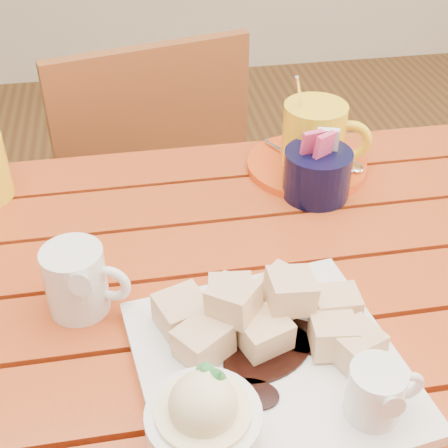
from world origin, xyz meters
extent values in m
cube|color=#9C3F14|center=(0.00, -0.11, 0.73)|extent=(1.20, 0.11, 0.03)
cube|color=#9C3F14|center=(0.00, 0.00, 0.73)|extent=(1.20, 0.11, 0.03)
cube|color=#9C3F14|center=(0.00, 0.11, 0.73)|extent=(1.20, 0.11, 0.03)
cube|color=#9C3F14|center=(0.00, 0.23, 0.73)|extent=(1.20, 0.11, 0.03)
cube|color=#9C3F14|center=(0.00, 0.34, 0.73)|extent=(1.20, 0.11, 0.03)
cube|color=#9C3F14|center=(0.00, 0.36, 0.68)|extent=(1.12, 0.04, 0.08)
cylinder|color=#9C3F14|center=(0.55, 0.35, 0.36)|extent=(0.06, 0.06, 0.72)
cube|color=white|center=(0.04, -0.12, 0.76)|extent=(0.32, 0.32, 0.02)
cube|color=#D68E41|center=(0.11, -0.11, 0.79)|extent=(0.06, 0.06, 0.04)
cube|color=#D68E41|center=(-0.03, -0.09, 0.79)|extent=(0.07, 0.07, 0.04)
cube|color=#D68E41|center=(0.04, -0.09, 0.79)|extent=(0.06, 0.06, 0.04)
cube|color=#D68E41|center=(0.13, -0.07, 0.79)|extent=(0.05, 0.05, 0.04)
cube|color=#D68E41|center=(0.01, -0.07, 0.82)|extent=(0.07, 0.07, 0.04)
cube|color=#D68E41|center=(0.07, -0.07, 0.82)|extent=(0.05, 0.05, 0.04)
cube|color=#D68E41|center=(0.01, -0.03, 0.79)|extent=(0.06, 0.06, 0.04)
cube|color=#D68E41|center=(-0.05, -0.04, 0.79)|extent=(0.06, 0.06, 0.04)
cube|color=#D68E41|center=(0.13, -0.13, 0.79)|extent=(0.07, 0.07, 0.04)
cube|color=#D68E41|center=(0.07, -0.03, 0.79)|extent=(0.07, 0.07, 0.04)
cylinder|color=white|center=(-0.05, -0.20, 0.79)|extent=(0.11, 0.11, 0.04)
cylinder|color=#FFF3BB|center=(-0.05, -0.20, 0.80)|extent=(0.09, 0.09, 0.03)
sphere|color=#FFF3BB|center=(-0.05, -0.20, 0.82)|extent=(0.06, 0.06, 0.06)
cone|color=#2E8E40|center=(-0.03, -0.19, 0.85)|extent=(0.04, 0.04, 0.03)
cone|color=#2E8E40|center=(-0.04, -0.18, 0.85)|extent=(0.03, 0.03, 0.03)
cylinder|color=white|center=(0.12, -0.20, 0.80)|extent=(0.06, 0.06, 0.06)
cylinder|color=black|center=(0.12, -0.20, 0.82)|extent=(0.04, 0.04, 0.01)
cone|color=white|center=(0.12, -0.23, 0.82)|extent=(0.02, 0.02, 0.03)
torus|color=white|center=(0.16, -0.20, 0.80)|extent=(0.04, 0.01, 0.04)
cylinder|color=yellow|center=(0.21, 0.29, 0.81)|extent=(0.10, 0.10, 0.11)
cylinder|color=black|center=(0.21, 0.29, 0.85)|extent=(0.09, 0.09, 0.01)
torus|color=yellow|center=(0.26, 0.27, 0.81)|extent=(0.07, 0.04, 0.07)
cylinder|color=silver|center=(0.19, 0.31, 0.85)|extent=(0.05, 0.05, 0.15)
cylinder|color=white|center=(-0.17, 0.02, 0.79)|extent=(0.07, 0.07, 0.09)
cylinder|color=white|center=(-0.17, 0.02, 0.83)|extent=(0.06, 0.06, 0.01)
cone|color=white|center=(-0.17, -0.01, 0.82)|extent=(0.04, 0.04, 0.03)
torus|color=white|center=(-0.12, 0.02, 0.80)|extent=(0.05, 0.03, 0.05)
cylinder|color=black|center=(0.19, 0.21, 0.79)|extent=(0.10, 0.10, 0.08)
cube|color=#E23D75|center=(0.18, 0.21, 0.84)|extent=(0.03, 0.02, 0.05)
cube|color=white|center=(0.20, 0.22, 0.84)|extent=(0.04, 0.02, 0.05)
cube|color=#E23D75|center=(0.19, 0.20, 0.84)|extent=(0.04, 0.03, 0.05)
cylinder|color=#E54A13|center=(0.20, 0.29, 0.76)|extent=(0.20, 0.20, 0.01)
cylinder|color=silver|center=(0.18, 0.30, 0.77)|extent=(0.07, 0.13, 0.01)
cylinder|color=silver|center=(0.20, 0.30, 0.77)|extent=(0.02, 0.14, 0.01)
ellipsoid|color=silver|center=(0.25, 0.26, 0.77)|extent=(0.03, 0.04, 0.01)
ellipsoid|color=silver|center=(0.27, 0.26, 0.77)|extent=(0.03, 0.04, 0.01)
cube|color=brown|center=(-0.08, 0.76, 0.42)|extent=(0.50, 0.50, 0.03)
cylinder|color=brown|center=(0.05, 0.97, 0.20)|extent=(0.04, 0.04, 0.41)
cylinder|color=brown|center=(-0.29, 0.89, 0.20)|extent=(0.04, 0.04, 0.41)
cylinder|color=brown|center=(0.13, 0.63, 0.20)|extent=(0.04, 0.04, 0.41)
cylinder|color=brown|center=(-0.21, 0.55, 0.20)|extent=(0.04, 0.04, 0.41)
cube|color=brown|center=(-0.03, 0.58, 0.65)|extent=(0.40, 0.13, 0.43)
camera|label=1|loc=(-0.09, -0.56, 1.29)|focal=50.00mm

